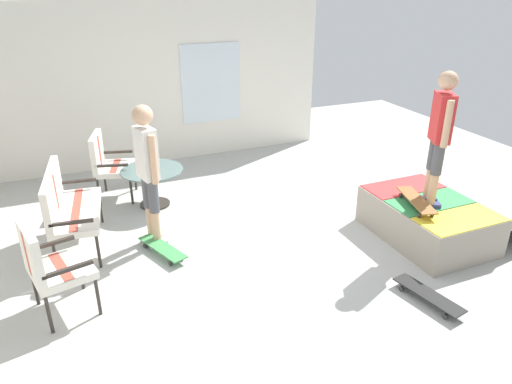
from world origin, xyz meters
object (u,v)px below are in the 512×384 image
object	(u,v)px
person_skater	(440,131)
skateboard_spare	(428,295)
skate_ramp	(429,219)
skateboard_by_bench	(162,248)
patio_bench	(65,203)
patio_chair_near_house	(107,161)
skateboard_on_ramp	(416,200)
patio_table	(153,180)
patio_chair_by_wall	(47,262)
person_watching	(147,165)

from	to	relation	value
person_skater	skateboard_spare	size ratio (longest dim) A/B	2.00
skate_ramp	skateboard_by_bench	world-z (taller)	skate_ramp
patio_bench	skate_ramp	bearing A→B (deg)	-109.65
patio_bench	skateboard_by_bench	size ratio (longest dim) A/B	1.60
person_skater	skateboard_spare	xyz separation A→B (m)	(-1.05, 0.83, -1.39)
patio_chair_near_house	person_skater	xyz separation A→B (m)	(-2.89, -3.55, 0.87)
person_skater	skateboard_by_bench	size ratio (longest dim) A/B	2.01
patio_bench	patio_chair_near_house	xyz separation A→B (m)	(1.31, -0.65, -0.00)
patio_bench	patio_chair_near_house	distance (m)	1.46
skateboard_by_bench	skateboard_on_ramp	size ratio (longest dim) A/B	0.99
patio_table	person_skater	size ratio (longest dim) A/B	0.55
patio_bench	person_skater	xyz separation A→B (m)	(-1.58, -4.20, 0.86)
skate_ramp	patio_table	world-z (taller)	patio_table
skateboard_by_bench	patio_chair_by_wall	bearing A→B (deg)	119.66
person_skater	patio_chair_by_wall	bearing A→B (deg)	86.63
skate_ramp	skateboard_spare	distance (m)	1.45
patio_chair_by_wall	skateboard_spare	distance (m)	3.87
skate_ramp	skateboard_on_ramp	size ratio (longest dim) A/B	2.18
patio_table	person_skater	world-z (taller)	person_skater
skateboard_by_bench	skateboard_on_ramp	bearing A→B (deg)	-108.05
patio_bench	person_watching	size ratio (longest dim) A/B	0.73
skate_ramp	person_skater	distance (m)	1.22
patio_bench	patio_chair_near_house	world-z (taller)	same
skateboard_spare	skateboard_on_ramp	xyz separation A→B (m)	(1.05, -0.62, 0.52)
person_watching	skateboard_on_ramp	size ratio (longest dim) A/B	2.18
patio_chair_near_house	patio_chair_by_wall	bearing A→B (deg)	161.55
skateboard_spare	patio_chair_by_wall	bearing A→B (deg)	69.96
skate_ramp	person_watching	size ratio (longest dim) A/B	1.00
patio_table	patio_bench	bearing A→B (deg)	123.40
patio_chair_by_wall	person_watching	world-z (taller)	person_watching
skate_ramp	patio_table	bearing A→B (deg)	52.91
skateboard_by_bench	patio_chair_near_house	bearing A→B (deg)	10.71
patio_table	person_watching	xyz separation A→B (m)	(-1.09, 0.23, 0.66)
skate_ramp	patio_chair_near_house	world-z (taller)	patio_chair_near_house
person_watching	person_skater	bearing A→B (deg)	-111.92
patio_bench	person_watching	bearing A→B (deg)	-106.38
patio_bench	skateboard_on_ramp	xyz separation A→B (m)	(-1.59, -4.00, -0.01)
patio_chair_near_house	skateboard_by_bench	world-z (taller)	patio_chair_near_house
person_watching	skateboard_spare	bearing A→B (deg)	-134.49
patio_chair_by_wall	skateboard_spare	bearing A→B (deg)	-110.04
patio_chair_by_wall	skateboard_by_bench	bearing A→B (deg)	-60.34
patio_chair_near_house	person_skater	size ratio (longest dim) A/B	0.62
patio_chair_by_wall	skateboard_on_ramp	world-z (taller)	patio_chair_by_wall
skate_ramp	patio_table	size ratio (longest dim) A/B	1.99
patio_table	skateboard_spare	bearing A→B (deg)	-147.86
person_skater	skateboard_spare	distance (m)	1.93
patio_table	person_watching	world-z (taller)	person_watching
patio_bench	person_skater	world-z (taller)	person_skater
patio_bench	patio_chair_by_wall	world-z (taller)	same
person_watching	skateboard_on_ramp	distance (m)	3.31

